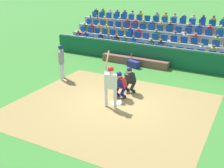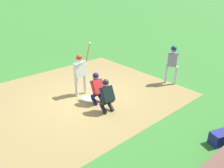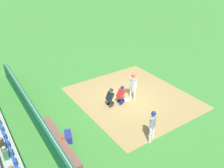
{
  "view_description": "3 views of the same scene",
  "coord_description": "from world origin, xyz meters",
  "px_view_note": "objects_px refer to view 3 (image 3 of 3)",
  "views": [
    {
      "loc": [
        -5.17,
        9.46,
        5.06
      ],
      "look_at": [
        0.24,
        -0.05,
        0.82
      ],
      "focal_mm": 44.37,
      "sensor_mm": 36.0,
      "label": 1
    },
    {
      "loc": [
        -4.39,
        -6.95,
        4.34
      ],
      "look_at": [
        0.59,
        -0.92,
        0.81
      ],
      "focal_mm": 35.48,
      "sensor_mm": 36.0,
      "label": 2
    },
    {
      "loc": [
        11.29,
        -8.43,
        8.89
      ],
      "look_at": [
        -0.28,
        -1.0,
        1.38
      ],
      "focal_mm": 39.46,
      "sensor_mm": 36.0,
      "label": 3
    }
  ],
  "objects_px": {
    "home_plate_umpire": "(110,97)",
    "water_bottle_on_bench": "(62,138)",
    "home_plate_marker": "(127,100)",
    "catcher_crouching": "(121,94)",
    "dugout_bench": "(61,142)",
    "on_deck_batter": "(153,123)",
    "batter_at_plate": "(133,84)",
    "equipment_duffel_bag": "(68,137)"
  },
  "relations": [
    {
      "from": "home_plate_umpire",
      "to": "on_deck_batter",
      "type": "height_order",
      "value": "on_deck_batter"
    },
    {
      "from": "home_plate_marker",
      "to": "on_deck_batter",
      "type": "bearing_deg",
      "value": -17.47
    },
    {
      "from": "catcher_crouching",
      "to": "on_deck_batter",
      "type": "relative_size",
      "value": 0.7
    },
    {
      "from": "catcher_crouching",
      "to": "equipment_duffel_bag",
      "type": "height_order",
      "value": "catcher_crouching"
    },
    {
      "from": "batter_at_plate",
      "to": "on_deck_batter",
      "type": "relative_size",
      "value": 1.26
    },
    {
      "from": "catcher_crouching",
      "to": "water_bottle_on_bench",
      "type": "height_order",
      "value": "catcher_crouching"
    },
    {
      "from": "batter_at_plate",
      "to": "equipment_duffel_bag",
      "type": "distance_m",
      "value": 5.68
    },
    {
      "from": "dugout_bench",
      "to": "water_bottle_on_bench",
      "type": "height_order",
      "value": "water_bottle_on_bench"
    },
    {
      "from": "catcher_crouching",
      "to": "on_deck_batter",
      "type": "height_order",
      "value": "on_deck_batter"
    },
    {
      "from": "batter_at_plate",
      "to": "catcher_crouching",
      "type": "bearing_deg",
      "value": -83.71
    },
    {
      "from": "home_plate_umpire",
      "to": "dugout_bench",
      "type": "relative_size",
      "value": 0.29
    },
    {
      "from": "catcher_crouching",
      "to": "on_deck_batter",
      "type": "distance_m",
      "value": 3.89
    },
    {
      "from": "dugout_bench",
      "to": "on_deck_batter",
      "type": "bearing_deg",
      "value": 62.34
    },
    {
      "from": "batter_at_plate",
      "to": "equipment_duffel_bag",
      "type": "xyz_separation_m",
      "value": [
        1.52,
        -5.39,
        -0.92
      ]
    },
    {
      "from": "home_plate_umpire",
      "to": "water_bottle_on_bench",
      "type": "height_order",
      "value": "home_plate_umpire"
    },
    {
      "from": "home_plate_umpire",
      "to": "water_bottle_on_bench",
      "type": "distance_m",
      "value": 4.5
    },
    {
      "from": "water_bottle_on_bench",
      "to": "on_deck_batter",
      "type": "height_order",
      "value": "on_deck_batter"
    },
    {
      "from": "home_plate_marker",
      "to": "home_plate_umpire",
      "type": "relative_size",
      "value": 0.34
    },
    {
      "from": "home_plate_umpire",
      "to": "on_deck_batter",
      "type": "bearing_deg",
      "value": 1.09
    },
    {
      "from": "home_plate_marker",
      "to": "equipment_duffel_bag",
      "type": "relative_size",
      "value": 0.56
    },
    {
      "from": "home_plate_marker",
      "to": "catcher_crouching",
      "type": "relative_size",
      "value": 0.34
    },
    {
      "from": "home_plate_marker",
      "to": "dugout_bench",
      "type": "height_order",
      "value": "dugout_bench"
    },
    {
      "from": "batter_at_plate",
      "to": "catcher_crouching",
      "type": "height_order",
      "value": "batter_at_plate"
    },
    {
      "from": "home_plate_umpire",
      "to": "home_plate_marker",
      "type": "bearing_deg",
      "value": 90.73
    },
    {
      "from": "batter_at_plate",
      "to": "water_bottle_on_bench",
      "type": "relative_size",
      "value": 8.97
    },
    {
      "from": "batter_at_plate",
      "to": "dugout_bench",
      "type": "relative_size",
      "value": 0.53
    },
    {
      "from": "catcher_crouching",
      "to": "on_deck_batter",
      "type": "bearing_deg",
      "value": -10.37
    },
    {
      "from": "batter_at_plate",
      "to": "water_bottle_on_bench",
      "type": "height_order",
      "value": "batter_at_plate"
    },
    {
      "from": "equipment_duffel_bag",
      "to": "dugout_bench",
      "type": "bearing_deg",
      "value": -51.56
    },
    {
      "from": "dugout_bench",
      "to": "equipment_duffel_bag",
      "type": "height_order",
      "value": "dugout_bench"
    },
    {
      "from": "home_plate_marker",
      "to": "on_deck_batter",
      "type": "xyz_separation_m",
      "value": [
        3.94,
        -1.24,
        1.11
      ]
    },
    {
      "from": "batter_at_plate",
      "to": "on_deck_batter",
      "type": "distance_m",
      "value": 4.27
    },
    {
      "from": "water_bottle_on_bench",
      "to": "dugout_bench",
      "type": "bearing_deg",
      "value": -164.94
    },
    {
      "from": "home_plate_umpire",
      "to": "equipment_duffel_bag",
      "type": "height_order",
      "value": "home_plate_umpire"
    },
    {
      "from": "home_plate_marker",
      "to": "batter_at_plate",
      "type": "relative_size",
      "value": 0.19
    },
    {
      "from": "on_deck_batter",
      "to": "equipment_duffel_bag",
      "type": "bearing_deg",
      "value": -122.92
    },
    {
      "from": "batter_at_plate",
      "to": "on_deck_batter",
      "type": "height_order",
      "value": "batter_at_plate"
    },
    {
      "from": "home_plate_marker",
      "to": "dugout_bench",
      "type": "xyz_separation_m",
      "value": [
        1.74,
        -5.44,
        0.2
      ]
    },
    {
      "from": "home_plate_marker",
      "to": "water_bottle_on_bench",
      "type": "relative_size",
      "value": 1.71
    },
    {
      "from": "equipment_duffel_bag",
      "to": "on_deck_batter",
      "type": "bearing_deg",
      "value": 74.96
    },
    {
      "from": "home_plate_umpire",
      "to": "dugout_bench",
      "type": "height_order",
      "value": "home_plate_umpire"
    },
    {
      "from": "dugout_bench",
      "to": "home_plate_umpire",
      "type": "bearing_deg",
      "value": 112.69
    }
  ]
}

